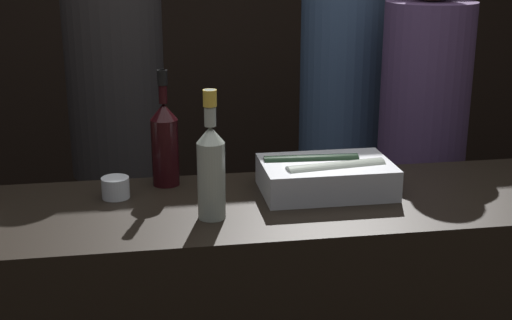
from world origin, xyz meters
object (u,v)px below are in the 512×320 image
object	(u,v)px
ice_bin_with_bottles	(325,175)
person_in_hoodie	(340,118)
red_wine_bottle_black_foil	(165,141)
person_grey_polo	(421,148)
rose_wine_bottle	(211,166)
candle_votive	(116,188)
person_blond_tee	(118,130)

from	to	relation	value
ice_bin_with_bottles	person_in_hoodie	world-z (taller)	person_in_hoodie
red_wine_bottle_black_foil	person_grey_polo	distance (m)	1.08
rose_wine_bottle	person_in_hoodie	bearing A→B (deg)	58.24
candle_votive	person_grey_polo	distance (m)	1.25
person_in_hoodie	red_wine_bottle_black_foil	bearing A→B (deg)	104.52
person_in_hoodie	person_blond_tee	distance (m)	0.94
red_wine_bottle_black_foil	person_grey_polo	world-z (taller)	person_grey_polo
person_blond_tee	person_in_hoodie	bearing A→B (deg)	38.10
person_blond_tee	person_grey_polo	size ratio (longest dim) A/B	1.06
red_wine_bottle_black_foil	person_in_hoodie	world-z (taller)	person_in_hoodie
candle_votive	red_wine_bottle_black_foil	size ratio (longest dim) A/B	0.23
ice_bin_with_bottles	person_grey_polo	xyz separation A→B (m)	(0.53, 0.54, -0.10)
rose_wine_bottle	red_wine_bottle_black_foil	world-z (taller)	red_wine_bottle_black_foil
person_in_hoodie	person_grey_polo	bearing A→B (deg)	178.49
candle_votive	ice_bin_with_bottles	bearing A→B (deg)	-4.81
rose_wine_bottle	person_in_hoodie	world-z (taller)	person_in_hoodie
rose_wine_bottle	candle_votive	bearing A→B (deg)	142.49
ice_bin_with_bottles	person_grey_polo	size ratio (longest dim) A/B	0.22
red_wine_bottle_black_foil	person_blond_tee	xyz separation A→B (m)	(-0.16, 0.67, -0.13)
ice_bin_with_bottles	candle_votive	world-z (taller)	ice_bin_with_bottles
person_blond_tee	rose_wine_bottle	bearing A→B (deg)	-42.92
ice_bin_with_bottles	person_grey_polo	bearing A→B (deg)	45.98
ice_bin_with_bottles	rose_wine_bottle	world-z (taller)	rose_wine_bottle
ice_bin_with_bottles	person_blond_tee	size ratio (longest dim) A/B	0.21
candle_votive	person_in_hoodie	size ratio (longest dim) A/B	0.05
person_in_hoodie	person_blond_tee	bearing A→B (deg)	65.85
red_wine_bottle_black_foil	person_grey_polo	bearing A→B (deg)	21.83
person_blond_tee	person_grey_polo	xyz separation A→B (m)	(1.15, -0.28, -0.05)
ice_bin_with_bottles	rose_wine_bottle	distance (m)	0.40
rose_wine_bottle	person_blond_tee	world-z (taller)	person_blond_tee
rose_wine_bottle	person_in_hoodie	xyz separation A→B (m)	(0.67, 1.08, -0.16)
ice_bin_with_bottles	candle_votive	distance (m)	0.62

